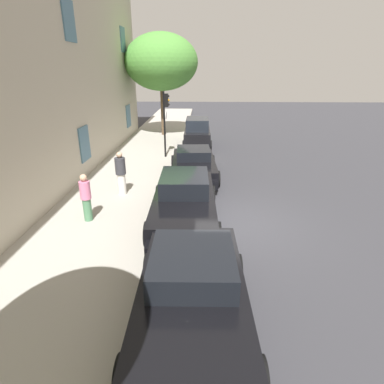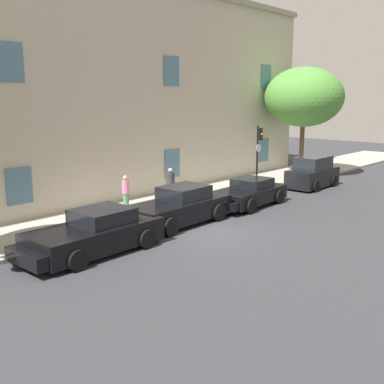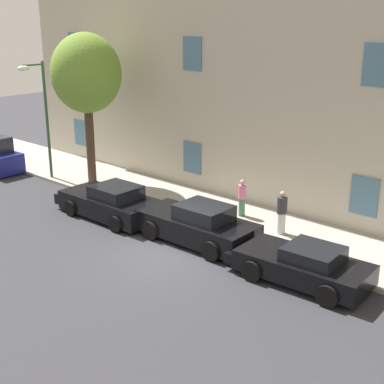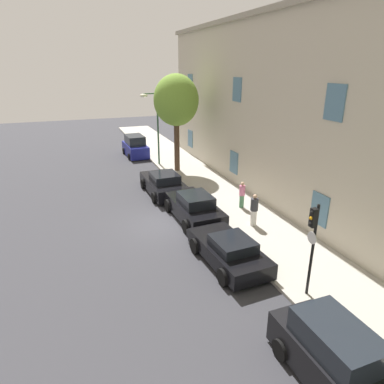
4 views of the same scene
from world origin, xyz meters
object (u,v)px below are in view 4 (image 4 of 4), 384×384
Objects in this scene: tree_near_kerb at (176,101)px; hatchback_parked at (135,147)px; sportscar_white_middle at (227,249)px; traffic_light at (313,235)px; street_lamp at (152,115)px; pedestrian_strolling at (254,210)px; sportscar_yellow_flank at (192,206)px; sportscar_red_lead at (163,183)px; pedestrian_admiring at (242,194)px; hatchback_distant at (333,357)px.

hatchback_parked is at bearing -161.56° from tree_near_kerb.
sportscar_white_middle is at bearing -9.08° from tree_near_kerb.
hatchback_parked is 7.91m from tree_near_kerb.
hatchback_parked is 22.51m from traffic_light.
hatchback_parked is 0.68× the size of street_lamp.
street_lamp is at bearing 176.90° from sportscar_white_middle.
sportscar_yellow_flank is at bearing -131.23° from pedestrian_strolling.
sportscar_red_lead is 0.85× the size of street_lamp.
sportscar_red_lead is at bearing -9.60° from street_lamp.
hatchback_parked reaches higher than pedestrian_admiring.
street_lamp is (-21.68, 0.87, 3.34)m from hatchback_distant.
pedestrian_strolling is (-8.73, 2.75, 0.18)m from hatchback_distant.
tree_near_kerb is at bearing 167.17° from sportscar_yellow_flank.
pedestrian_admiring is at bearing 91.02° from sportscar_yellow_flank.
hatchback_parked is at bearing -171.03° from pedestrian_strolling.
sportscar_yellow_flank is at bearing 178.92° from hatchback_distant.
traffic_light is 5.91m from pedestrian_strolling.
hatchback_parked is (-14.58, -0.11, 0.18)m from sportscar_yellow_flank.
sportscar_red_lead is 12.50m from traffic_light.
traffic_light is (16.28, -0.51, -2.92)m from tree_near_kerb.
sportscar_yellow_flank is 10.95m from hatchback_distant.
hatchback_parked is at bearing -176.09° from traffic_light.
hatchback_distant is at bearing 0.74° from sportscar_red_lead.
sportscar_red_lead is 7.26m from pedestrian_strolling.
sportscar_white_middle is at bearing -34.65° from pedestrian_admiring.
street_lamp is at bearing 177.70° from hatchback_distant.
sportscar_yellow_flank is 0.88× the size of street_lamp.
sportscar_yellow_flank is 8.16m from traffic_light.
pedestrian_strolling reaches higher than sportscar_red_lead.
tree_near_kerb is at bearing 18.44° from hatchback_parked.
pedestrian_strolling is at bearing 168.67° from traffic_light.
traffic_light is (-3.13, 1.62, 1.69)m from hatchback_distant.
tree_near_kerb is at bearing 170.92° from sportscar_white_middle.
sportscar_red_lead is 10.19m from hatchback_parked.
pedestrian_strolling is at bearing 48.77° from sportscar_yellow_flank.
sportscar_white_middle is 1.27× the size of hatchback_distant.
hatchback_parked is 17.01m from pedestrian_strolling.
hatchback_distant is 1.06× the size of traffic_light.
traffic_light reaches higher than pedestrian_admiring.
sportscar_white_middle is 1.18× the size of hatchback_parked.
sportscar_white_middle is 0.64× the size of tree_near_kerb.
street_lamp reaches higher than pedestrian_admiring.
traffic_light is at bearing 8.48° from sportscar_red_lead.
sportscar_red_lead is at bearing -1.64° from hatchback_parked.
tree_near_kerb is (6.12, 2.04, 4.58)m from hatchback_parked.
hatchback_parked is (-19.23, 0.05, 0.26)m from sportscar_white_middle.
sportscar_white_middle is 1.34× the size of traffic_light.
street_lamp is at bearing 176.45° from sportscar_yellow_flank.
sportscar_white_middle is (9.05, 0.24, -0.04)m from sportscar_red_lead.
sportscar_red_lead is at bearing -174.73° from sportscar_yellow_flank.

